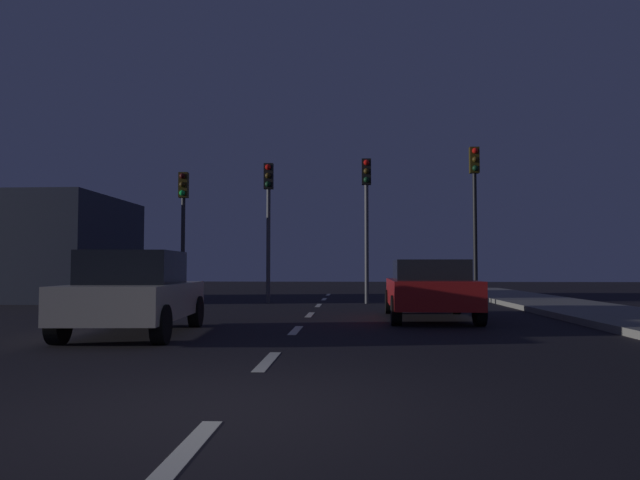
{
  "coord_description": "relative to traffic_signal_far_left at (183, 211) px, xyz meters",
  "views": [
    {
      "loc": [
        1.12,
        -5.04,
        1.23
      ],
      "look_at": [
        -0.04,
        15.56,
        2.22
      ],
      "focal_mm": 32.67,
      "sensor_mm": 36.0,
      "label": 1
    }
  ],
  "objects": [
    {
      "name": "ground_plane",
      "position": [
        4.85,
        -8.09,
        -3.24
      ],
      "size": [
        80.0,
        80.0,
        0.0
      ],
      "primitive_type": "plane",
      "color": "black"
    },
    {
      "name": "lane_stripe_nearest",
      "position": [
        4.85,
        -16.29,
        -3.24
      ],
      "size": [
        0.16,
        1.6,
        0.01
      ],
      "primitive_type": "cube",
      "color": "silver",
      "rests_on": "ground_plane"
    },
    {
      "name": "lane_stripe_second",
      "position": [
        4.85,
        -12.49,
        -3.24
      ],
      "size": [
        0.16,
        1.6,
        0.01
      ],
      "primitive_type": "cube",
      "color": "silver",
      "rests_on": "ground_plane"
    },
    {
      "name": "lane_stripe_third",
      "position": [
        4.85,
        -8.69,
        -3.24
      ],
      "size": [
        0.16,
        1.6,
        0.01
      ],
      "primitive_type": "cube",
      "color": "silver",
      "rests_on": "ground_plane"
    },
    {
      "name": "lane_stripe_fourth",
      "position": [
        4.85,
        -4.89,
        -3.24
      ],
      "size": [
        0.16,
        1.6,
        0.01
      ],
      "primitive_type": "cube",
      "color": "silver",
      "rests_on": "ground_plane"
    },
    {
      "name": "lane_stripe_fifth",
      "position": [
        4.85,
        -1.09,
        -3.24
      ],
      "size": [
        0.16,
        1.6,
        0.01
      ],
      "primitive_type": "cube",
      "color": "silver",
      "rests_on": "ground_plane"
    },
    {
      "name": "lane_stripe_sixth",
      "position": [
        4.85,
        2.71,
        -3.24
      ],
      "size": [
        0.16,
        1.6,
        0.01
      ],
      "primitive_type": "cube",
      "color": "silver",
      "rests_on": "ground_plane"
    },
    {
      "name": "lane_stripe_seventh",
      "position": [
        4.85,
        6.51,
        -3.24
      ],
      "size": [
        0.16,
        1.6,
        0.01
      ],
      "primitive_type": "cube",
      "color": "silver",
      "rests_on": "ground_plane"
    },
    {
      "name": "traffic_signal_far_left",
      "position": [
        0.0,
        0.0,
        0.0
      ],
      "size": [
        0.32,
        0.38,
        4.61
      ],
      "color": "#2D2D30",
      "rests_on": "ground_plane"
    },
    {
      "name": "traffic_signal_center_left",
      "position": [
        3.03,
        0.0,
        0.19
      ],
      "size": [
        0.32,
        0.38,
        4.89
      ],
      "color": "#4C4C51",
      "rests_on": "ground_plane"
    },
    {
      "name": "traffic_signal_center_right",
      "position": [
        6.46,
        0.0,
        0.27
      ],
      "size": [
        0.32,
        0.38,
        5.02
      ],
      "color": "#4C4C51",
      "rests_on": "ground_plane"
    },
    {
      "name": "traffic_signal_far_right",
      "position": [
        10.17,
        0.0,
        0.5
      ],
      "size": [
        0.32,
        0.38,
        5.39
      ],
      "color": "black",
      "rests_on": "ground_plane"
    },
    {
      "name": "car_stopped_ahead",
      "position": [
        7.8,
        -6.05,
        -2.51
      ],
      "size": [
        2.04,
        4.31,
        1.41
      ],
      "color": "#B21919",
      "rests_on": "ground_plane"
    },
    {
      "name": "car_adjacent_lane",
      "position": [
        1.99,
        -9.65,
        -2.48
      ],
      "size": [
        2.09,
        3.99,
        1.53
      ],
      "color": "beige",
      "rests_on": "ground_plane"
    },
    {
      "name": "storefront_left",
      "position": [
        -6.1,
        1.73,
        -1.28
      ],
      "size": [
        5.9,
        6.15,
        3.93
      ],
      "primitive_type": "cube",
      "color": "#333847",
      "rests_on": "ground_plane"
    }
  ]
}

